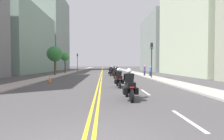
{
  "coord_description": "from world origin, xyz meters",
  "views": [
    {
      "loc": [
        0.36,
        -3.77,
        1.87
      ],
      "look_at": [
        1.63,
        21.99,
        1.08
      ],
      "focal_mm": 28.38,
      "sensor_mm": 36.0,
      "label": 1
    }
  ],
  "objects_px": {
    "traffic_light_far": "(77,59)",
    "motorcycle_5": "(111,71)",
    "motorcycle_3": "(114,73)",
    "street_tree_0": "(65,57)",
    "pedestrian_0": "(145,70)",
    "pedestrian_1": "(150,71)",
    "street_tree_1": "(55,54)",
    "traffic_light_near": "(152,54)",
    "motorcycle_1": "(119,79)",
    "motorcycle_0": "(129,87)",
    "motorcycle_2": "(117,76)",
    "traffic_cone_0": "(50,79)",
    "motorcycle_4": "(110,72)"
  },
  "relations": [
    {
      "from": "pedestrian_0",
      "to": "street_tree_0",
      "type": "relative_size",
      "value": 0.4
    },
    {
      "from": "pedestrian_0",
      "to": "pedestrian_1",
      "type": "xyz_separation_m",
      "value": [
        0.54,
        -1.52,
        -0.07
      ]
    },
    {
      "from": "traffic_light_near",
      "to": "street_tree_1",
      "type": "distance_m",
      "value": 15.82
    },
    {
      "from": "motorcycle_3",
      "to": "motorcycle_5",
      "type": "height_order",
      "value": "motorcycle_3"
    },
    {
      "from": "motorcycle_1",
      "to": "motorcycle_5",
      "type": "relative_size",
      "value": 0.97
    },
    {
      "from": "traffic_cone_0",
      "to": "motorcycle_4",
      "type": "bearing_deg",
      "value": 57.97
    },
    {
      "from": "motorcycle_3",
      "to": "traffic_light_near",
      "type": "xyz_separation_m",
      "value": [
        4.92,
        -0.91,
        2.6
      ]
    },
    {
      "from": "motorcycle_3",
      "to": "traffic_light_near",
      "type": "bearing_deg",
      "value": -9.8
    },
    {
      "from": "motorcycle_0",
      "to": "street_tree_0",
      "type": "xyz_separation_m",
      "value": [
        -9.57,
        29.07,
        2.84
      ]
    },
    {
      "from": "traffic_cone_0",
      "to": "traffic_light_near",
      "type": "distance_m",
      "value": 13.14
    },
    {
      "from": "motorcycle_1",
      "to": "traffic_cone_0",
      "type": "bearing_deg",
      "value": 145.49
    },
    {
      "from": "traffic_light_far",
      "to": "street_tree_1",
      "type": "height_order",
      "value": "traffic_light_far"
    },
    {
      "from": "motorcycle_3",
      "to": "motorcycle_4",
      "type": "relative_size",
      "value": 1.02
    },
    {
      "from": "motorcycle_0",
      "to": "motorcycle_3",
      "type": "bearing_deg",
      "value": 88.23
    },
    {
      "from": "motorcycle_3",
      "to": "motorcycle_0",
      "type": "bearing_deg",
      "value": -89.73
    },
    {
      "from": "motorcycle_3",
      "to": "pedestrian_1",
      "type": "relative_size",
      "value": 1.35
    },
    {
      "from": "pedestrian_0",
      "to": "street_tree_0",
      "type": "bearing_deg",
      "value": -130.57
    },
    {
      "from": "motorcycle_4",
      "to": "street_tree_0",
      "type": "relative_size",
      "value": 0.49
    },
    {
      "from": "traffic_light_far",
      "to": "pedestrian_1",
      "type": "bearing_deg",
      "value": -57.66
    },
    {
      "from": "traffic_cone_0",
      "to": "street_tree_0",
      "type": "relative_size",
      "value": 0.18
    },
    {
      "from": "motorcycle_3",
      "to": "traffic_light_far",
      "type": "relative_size",
      "value": 0.45
    },
    {
      "from": "traffic_light_near",
      "to": "street_tree_0",
      "type": "xyz_separation_m",
      "value": [
        -14.61,
        15.14,
        0.24
      ]
    },
    {
      "from": "motorcycle_1",
      "to": "motorcycle_2",
      "type": "bearing_deg",
      "value": 84.02
    },
    {
      "from": "street_tree_1",
      "to": "motorcycle_1",
      "type": "bearing_deg",
      "value": -58.69
    },
    {
      "from": "pedestrian_1",
      "to": "street_tree_0",
      "type": "distance_m",
      "value": 19.52
    },
    {
      "from": "traffic_cone_0",
      "to": "traffic_light_far",
      "type": "xyz_separation_m",
      "value": [
        -1.59,
        30.67,
        2.96
      ]
    },
    {
      "from": "street_tree_1",
      "to": "motorcycle_3",
      "type": "bearing_deg",
      "value": -30.2
    },
    {
      "from": "traffic_light_near",
      "to": "traffic_light_far",
      "type": "xyz_separation_m",
      "value": [
        -13.54,
        26.01,
        0.1
      ]
    },
    {
      "from": "motorcycle_3",
      "to": "traffic_light_far",
      "type": "bearing_deg",
      "value": 109.69
    },
    {
      "from": "motorcycle_2",
      "to": "pedestrian_0",
      "type": "bearing_deg",
      "value": 58.39
    },
    {
      "from": "pedestrian_1",
      "to": "motorcycle_1",
      "type": "bearing_deg",
      "value": 15.66
    },
    {
      "from": "motorcycle_1",
      "to": "pedestrian_0",
      "type": "height_order",
      "value": "pedestrian_0"
    },
    {
      "from": "motorcycle_2",
      "to": "pedestrian_1",
      "type": "xyz_separation_m",
      "value": [
        5.68,
        7.53,
        0.18
      ]
    },
    {
      "from": "motorcycle_0",
      "to": "motorcycle_4",
      "type": "relative_size",
      "value": 1.03
    },
    {
      "from": "traffic_cone_0",
      "to": "traffic_light_near",
      "type": "xyz_separation_m",
      "value": [
        11.95,
        4.65,
        2.86
      ]
    },
    {
      "from": "motorcycle_2",
      "to": "motorcycle_3",
      "type": "xyz_separation_m",
      "value": [
        -0.0,
        5.04,
        -0.01
      ]
    },
    {
      "from": "motorcycle_0",
      "to": "motorcycle_2",
      "type": "bearing_deg",
      "value": 87.99
    },
    {
      "from": "motorcycle_5",
      "to": "motorcycle_3",
      "type": "bearing_deg",
      "value": -90.87
    },
    {
      "from": "motorcycle_1",
      "to": "traffic_cone_0",
      "type": "xyz_separation_m",
      "value": [
        -6.8,
        4.16,
        -0.25
      ]
    },
    {
      "from": "motorcycle_2",
      "to": "motorcycle_3",
      "type": "relative_size",
      "value": 0.99
    },
    {
      "from": "traffic_light_near",
      "to": "pedestrian_0",
      "type": "relative_size",
      "value": 2.67
    },
    {
      "from": "motorcycle_3",
      "to": "pedestrian_0",
      "type": "relative_size",
      "value": 1.24
    },
    {
      "from": "motorcycle_1",
      "to": "motorcycle_2",
      "type": "relative_size",
      "value": 1.01
    },
    {
      "from": "motorcycle_3",
      "to": "street_tree_0",
      "type": "height_order",
      "value": "street_tree_0"
    },
    {
      "from": "traffic_light_near",
      "to": "motorcycle_2",
      "type": "bearing_deg",
      "value": -140.0
    },
    {
      "from": "motorcycle_2",
      "to": "motorcycle_5",
      "type": "distance_m",
      "value": 14.74
    },
    {
      "from": "motorcycle_5",
      "to": "street_tree_1",
      "type": "bearing_deg",
      "value": -157.19
    },
    {
      "from": "motorcycle_0",
      "to": "street_tree_1",
      "type": "relative_size",
      "value": 0.46
    },
    {
      "from": "traffic_light_far",
      "to": "motorcycle_5",
      "type": "bearing_deg",
      "value": -60.69
    },
    {
      "from": "pedestrian_1",
      "to": "motorcycle_4",
      "type": "bearing_deg",
      "value": -72.45
    }
  ]
}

